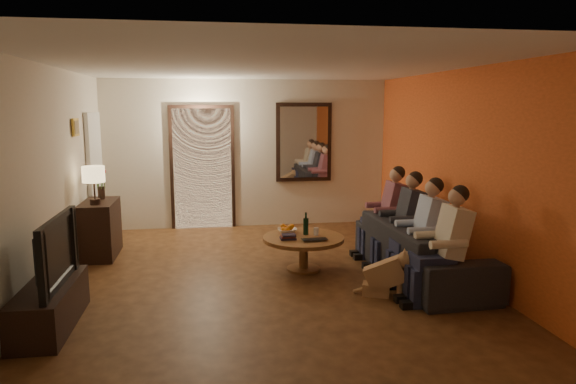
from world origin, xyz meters
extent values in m
cube|color=#402411|center=(0.00, 0.00, 0.00)|extent=(5.00, 6.00, 0.01)
cube|color=white|center=(0.00, 0.00, 2.60)|extent=(5.00, 6.00, 0.01)
cube|color=beige|center=(0.00, 3.00, 1.30)|extent=(5.00, 0.02, 2.60)
cube|color=beige|center=(0.00, -3.00, 1.30)|extent=(5.00, 0.02, 2.60)
cube|color=beige|center=(-2.50, 0.00, 1.30)|extent=(0.02, 6.00, 2.60)
cube|color=beige|center=(2.50, 0.00, 1.30)|extent=(0.02, 6.00, 2.60)
cube|color=#CF5623|center=(2.49, 0.00, 1.30)|extent=(0.01, 6.00, 2.60)
cube|color=#FFE0A5|center=(-0.80, 2.98, 1.05)|extent=(1.00, 0.06, 2.10)
cube|color=black|center=(-0.80, 2.97, 1.05)|extent=(1.12, 0.04, 2.22)
cube|color=silver|center=(-0.55, 2.98, 0.90)|extent=(0.45, 0.03, 1.70)
cube|color=black|center=(1.00, 2.96, 1.50)|extent=(1.00, 0.05, 1.40)
cube|color=white|center=(1.00, 2.93, 1.50)|extent=(0.86, 0.02, 1.26)
cube|color=white|center=(-2.46, 2.30, 1.02)|extent=(0.06, 0.85, 2.04)
cube|color=#B28C33|center=(-2.47, 1.30, 1.85)|extent=(0.03, 0.28, 0.24)
cube|color=brown|center=(-2.46, 1.30, 1.85)|extent=(0.01, 0.22, 0.18)
cube|color=black|center=(-2.25, 1.40, 0.40)|extent=(0.45, 0.90, 0.80)
cube|color=black|center=(-2.25, -1.05, 0.21)|extent=(0.45, 1.27, 0.42)
imported|color=black|center=(-2.25, -1.05, 0.76)|extent=(1.16, 0.15, 0.67)
imported|color=black|center=(1.92, -0.15, 0.35)|extent=(2.42, 1.01, 0.70)
cylinder|color=brown|center=(0.51, 0.32, 0.23)|extent=(1.32, 1.32, 0.45)
imported|color=white|center=(0.33, 0.54, 0.48)|extent=(0.26, 0.26, 0.06)
cylinder|color=silver|center=(0.69, 0.37, 0.50)|extent=(0.06, 0.06, 0.10)
imported|color=black|center=(0.61, 0.04, 0.46)|extent=(0.34, 0.23, 0.03)
camera|label=1|loc=(-0.69, -6.08, 2.12)|focal=32.00mm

